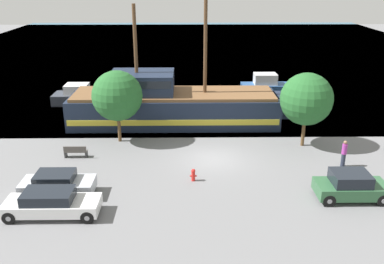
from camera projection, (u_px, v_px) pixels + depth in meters
ground_plane at (213, 159)px, 28.54m from camera, size 160.00×160.00×0.00m
water_surface at (197, 49)px, 69.77m from camera, size 80.00×80.00×0.00m
pirate_ship at (172, 105)px, 34.86m from camera, size 18.04×4.73×10.74m
moored_boat_dockside at (81, 96)px, 40.57m from camera, size 5.28×2.34×1.85m
moored_boat_outer at (268, 86)px, 43.99m from camera, size 5.65×2.15×2.04m
parked_car_curb_front at (51, 203)px, 21.69m from camera, size 4.79×1.80×1.38m
parked_car_curb_mid at (351, 186)px, 23.30m from camera, size 3.83×1.91×1.56m
parked_car_curb_rear at (57, 184)px, 23.70m from camera, size 4.00×1.79×1.35m
fire_hydrant at (193, 174)px, 25.45m from camera, size 0.42×0.25×0.76m
bench_promenade_east at (76, 152)px, 28.65m from camera, size 1.51×0.45×0.85m
pedestrian_walking_near at (344, 153)px, 27.18m from camera, size 0.32×0.32×1.76m
tree_row_east at (117, 96)px, 30.42m from camera, size 3.62×3.62×5.27m
tree_row_mideast at (306, 99)px, 29.63m from camera, size 3.66×3.66×5.29m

